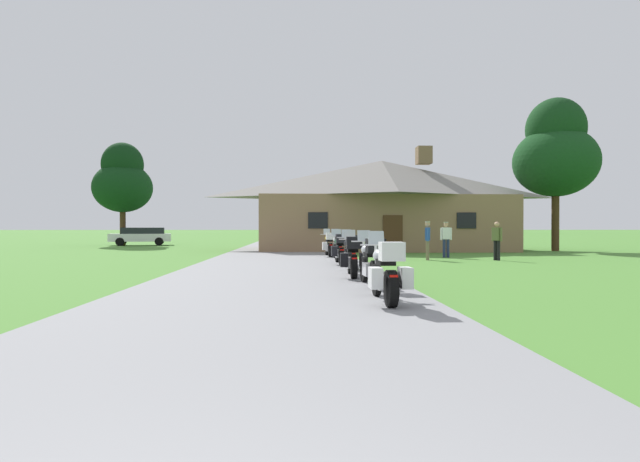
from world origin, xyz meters
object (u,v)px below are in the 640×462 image
object	(u,v)px
bystander_white_shirt_near_lodge	(446,237)
parked_white_suv_far_left	(141,236)
tree_left_far	(123,181)
bystander_olive_shirt_by_tree	(497,239)
motorcycle_silver_second_in_row	(371,262)
motorcycle_black_fourth_in_row	(350,252)
motorcycle_yellow_farthest_in_row	(329,245)
motorcycle_orange_third_in_row	(353,257)
motorcycle_green_fifth_in_row	(340,249)
bystander_blue_shirt_beside_signpost	(428,238)
tree_right_of_lodge	(556,152)
motorcycle_silver_nearest_to_camera	(386,273)
motorcycle_white_sixth_in_row	(338,246)

from	to	relation	value
bystander_white_shirt_near_lodge	parked_white_suv_far_left	xyz separation A→B (m)	(-19.29, 16.79, -0.17)
tree_left_far	parked_white_suv_far_left	bearing A→B (deg)	10.85
bystander_olive_shirt_by_tree	parked_white_suv_far_left	xyz separation A→B (m)	(-20.87, 18.94, -0.15)
motorcycle_silver_second_in_row	bystander_olive_shirt_by_tree	bearing A→B (deg)	52.60
motorcycle_black_fourth_in_row	motorcycle_yellow_farthest_in_row	xyz separation A→B (m)	(-0.21, 7.39, -0.01)
motorcycle_orange_third_in_row	motorcycle_black_fourth_in_row	xyz separation A→B (m)	(0.19, 2.54, 0.01)
motorcycle_black_fourth_in_row	motorcycle_green_fifth_in_row	bearing A→B (deg)	91.19
motorcycle_black_fourth_in_row	motorcycle_yellow_farthest_in_row	size ratio (longest dim) A/B	1.00
motorcycle_green_fifth_in_row	bystander_blue_shirt_beside_signpost	xyz separation A→B (m)	(4.07, 2.95, 0.34)
tree_left_far	tree_right_of_lodge	distance (m)	30.95
motorcycle_green_fifth_in_row	motorcycle_yellow_farthest_in_row	xyz separation A→B (m)	(-0.08, 5.03, 0.00)
motorcycle_silver_nearest_to_camera	motorcycle_silver_second_in_row	xyz separation A→B (m)	(0.10, 2.60, 0.01)
motorcycle_silver_nearest_to_camera	motorcycle_green_fifth_in_row	world-z (taller)	same
bystander_white_shirt_near_lodge	motorcycle_orange_third_in_row	bearing A→B (deg)	-117.61
motorcycle_silver_nearest_to_camera	motorcycle_black_fourth_in_row	bearing A→B (deg)	88.13
motorcycle_green_fifth_in_row	bystander_olive_shirt_by_tree	xyz separation A→B (m)	(7.01, 2.62, 0.32)
motorcycle_green_fifth_in_row	bystander_white_shirt_near_lodge	distance (m)	7.24
tree_right_of_lodge	bystander_blue_shirt_beside_signpost	bearing A→B (deg)	-140.99
motorcycle_silver_nearest_to_camera	bystander_olive_shirt_by_tree	xyz separation A→B (m)	(7.00, 12.33, 0.32)
motorcycle_silver_nearest_to_camera	bystander_blue_shirt_beside_signpost	world-z (taller)	bystander_blue_shirt_beside_signpost
bystander_olive_shirt_by_tree	tree_right_of_lodge	size ratio (longest dim) A/B	0.18
motorcycle_silver_nearest_to_camera	bystander_white_shirt_near_lodge	xyz separation A→B (m)	(5.42, 14.48, 0.34)
motorcycle_green_fifth_in_row	motorcycle_silver_second_in_row	bearing A→B (deg)	-90.76
motorcycle_silver_nearest_to_camera	bystander_blue_shirt_beside_signpost	size ratio (longest dim) A/B	1.24
motorcycle_orange_third_in_row	bystander_olive_shirt_by_tree	bearing A→B (deg)	48.59
tree_right_of_lodge	tree_left_far	bearing A→B (deg)	160.40
motorcycle_white_sixth_in_row	motorcycle_yellow_farthest_in_row	size ratio (longest dim) A/B	1.00
motorcycle_white_sixth_in_row	parked_white_suv_far_left	distance (m)	23.47
motorcycle_orange_third_in_row	motorcycle_green_fifth_in_row	size ratio (longest dim) A/B	1.00
motorcycle_orange_third_in_row	bystander_white_shirt_near_lodge	world-z (taller)	bystander_white_shirt_near_lodge
motorcycle_silver_nearest_to_camera	tree_left_far	world-z (taller)	tree_left_far
parked_white_suv_far_left	motorcycle_silver_nearest_to_camera	bearing A→B (deg)	-168.65
motorcycle_black_fourth_in_row	bystander_blue_shirt_beside_signpost	xyz separation A→B (m)	(3.95, 5.31, 0.33)
tree_left_far	bystander_blue_shirt_beside_signpost	bearing A→B (deg)	-43.59
motorcycle_green_fifth_in_row	tree_left_far	bearing A→B (deg)	123.86
bystander_olive_shirt_by_tree	motorcycle_green_fifth_in_row	bearing A→B (deg)	84.12
motorcycle_green_fifth_in_row	bystander_blue_shirt_beside_signpost	size ratio (longest dim) A/B	1.24
motorcycle_yellow_farthest_in_row	parked_white_suv_far_left	xyz separation A→B (m)	(-13.78, 16.54, 0.17)
tree_left_far	bystander_white_shirt_near_lodge	bearing A→B (deg)	-38.68
tree_right_of_lodge	bystander_olive_shirt_by_tree	bearing A→B (deg)	-129.79
motorcycle_yellow_farthest_in_row	bystander_olive_shirt_by_tree	world-z (taller)	bystander_olive_shirt_by_tree
motorcycle_black_fourth_in_row	tree_left_far	distance (m)	28.55
bystander_olive_shirt_by_tree	tree_left_far	distance (m)	29.32
motorcycle_orange_third_in_row	motorcycle_yellow_farthest_in_row	world-z (taller)	same
motorcycle_orange_third_in_row	motorcycle_green_fifth_in_row	world-z (taller)	same
motorcycle_white_sixth_in_row	bystander_white_shirt_near_lodge	bearing A→B (deg)	17.85
motorcycle_black_fourth_in_row	bystander_olive_shirt_by_tree	xyz separation A→B (m)	(6.88, 4.99, 0.31)
motorcycle_white_sixth_in_row	bystander_white_shirt_near_lodge	distance (m)	5.67
motorcycle_silver_nearest_to_camera	bystander_olive_shirt_by_tree	world-z (taller)	bystander_olive_shirt_by_tree
motorcycle_green_fifth_in_row	motorcycle_orange_third_in_row	bearing A→B (deg)	-92.43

